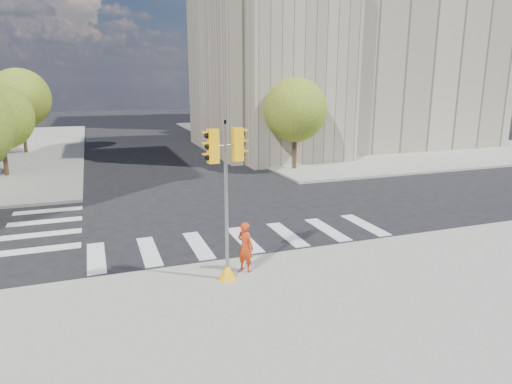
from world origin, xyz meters
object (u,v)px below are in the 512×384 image
Objects in this scene: traffic_signal at (227,215)px; lamp_far at (226,94)px; photographer at (245,247)px; lamp_near at (279,99)px.

lamp_far is at bearing 65.00° from traffic_signal.
lamp_far is 5.10× the size of photographer.
lamp_far is at bearing -48.53° from photographer.
lamp_near is 21.47m from photographer.
traffic_signal is at bearing -116.65° from lamp_near.
traffic_signal is at bearing 87.07° from photographer.
traffic_signal is (-9.80, -33.53, -2.40)m from lamp_far.
traffic_signal is (-9.80, -19.53, -2.40)m from lamp_near.
photographer is at bearing -115.43° from lamp_near.
lamp_far is (0.00, 14.00, 0.00)m from lamp_near.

